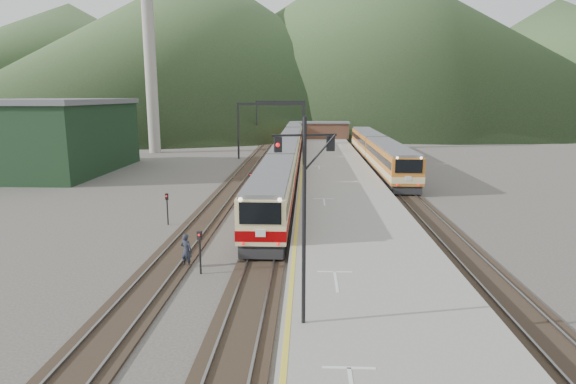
{
  "coord_description": "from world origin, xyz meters",
  "views": [
    {
      "loc": [
        2.52,
        -13.93,
        9.01
      ],
      "look_at": [
        1.07,
        20.84,
        2.0
      ],
      "focal_mm": 30.0,
      "sensor_mm": 36.0,
      "label": 1
    }
  ],
  "objects_px": {
    "main_train": "(289,150)",
    "second_train": "(377,150)",
    "worker": "(186,251)",
    "signal_mast": "(304,202)"
  },
  "relations": [
    {
      "from": "second_train",
      "to": "worker",
      "type": "bearing_deg",
      "value": -111.73
    },
    {
      "from": "main_train",
      "to": "second_train",
      "type": "height_order",
      "value": "second_train"
    },
    {
      "from": "main_train",
      "to": "signal_mast",
      "type": "xyz_separation_m",
      "value": [
        2.4,
        -46.87,
        3.52
      ]
    },
    {
      "from": "main_train",
      "to": "worker",
      "type": "relative_size",
      "value": 41.41
    },
    {
      "from": "worker",
      "to": "main_train",
      "type": "bearing_deg",
      "value": -73.95
    },
    {
      "from": "signal_mast",
      "to": "worker",
      "type": "xyz_separation_m",
      "value": [
        -6.3,
        8.15,
        -4.53
      ]
    },
    {
      "from": "main_train",
      "to": "worker",
      "type": "distance_m",
      "value": 38.92
    },
    {
      "from": "second_train",
      "to": "worker",
      "type": "xyz_separation_m",
      "value": [
        -15.4,
        -38.63,
        -1.11
      ]
    },
    {
      "from": "main_train",
      "to": "signal_mast",
      "type": "bearing_deg",
      "value": -87.07
    },
    {
      "from": "second_train",
      "to": "signal_mast",
      "type": "height_order",
      "value": "signal_mast"
    }
  ]
}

